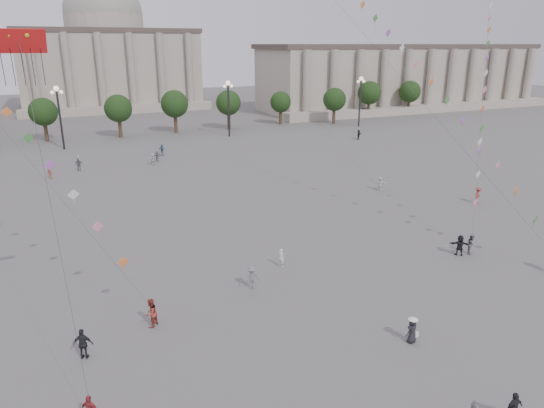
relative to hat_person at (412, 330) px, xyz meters
name	(u,v)px	position (x,y,z in m)	size (l,w,h in m)	color
ground	(381,353)	(-2.32, -0.13, -0.87)	(360.00, 360.00, 0.00)	#595654
hall_east	(403,77)	(72.68, 93.77, 7.56)	(84.00, 26.22, 17.20)	#A99F8E
hall_central	(108,55)	(-2.32, 129.09, 13.37)	(48.30, 34.30, 35.50)	#A99F8E
tree_row	(142,108)	(-2.32, 77.87, 4.53)	(137.12, 5.12, 8.00)	#34241A
lamp_post_mid_west	(59,106)	(-17.32, 69.87, 6.49)	(2.00, 0.90, 10.65)	#262628
lamp_post_mid_east	(228,98)	(12.68, 69.87, 6.49)	(2.00, 0.90, 10.65)	#262628
lamp_post_far_east	(360,92)	(42.68, 69.87, 6.49)	(2.00, 0.90, 10.65)	#262628
person_crowd_0	(162,150)	(-2.94, 58.10, 0.06)	(1.08, 0.45, 1.84)	#345475
person_crowd_3	(460,245)	(12.11, 8.60, 0.04)	(1.68, 0.54, 1.82)	black
person_crowd_4	(153,159)	(-5.62, 51.95, 0.07)	(1.74, 0.55, 1.87)	silver
person_crowd_6	(252,277)	(-6.30, 10.28, 0.02)	(1.15, 0.66, 1.77)	slate
person_crowd_7	(380,183)	(17.54, 27.46, -0.01)	(1.60, 0.51, 1.72)	white
person_crowd_8	(478,195)	(24.60, 18.67, 0.06)	(1.20, 0.69, 1.86)	#9A362A
person_crowd_9	(359,135)	(34.05, 56.95, 0.05)	(1.69, 0.54, 1.82)	black
person_crowd_10	(79,160)	(-15.66, 56.70, -0.12)	(0.54, 0.36, 1.49)	beige
person_crowd_12	(157,156)	(-4.50, 54.20, -0.07)	(1.48, 0.47, 1.60)	slate
person_crowd_13	(281,258)	(-2.75, 12.76, -0.09)	(0.57, 0.37, 1.55)	silver
person_crowd_16	(79,164)	(-15.88, 52.83, 0.07)	(1.10, 0.46, 1.87)	#58595C
person_crowd_17	(50,172)	(-19.59, 50.07, 0.03)	(1.16, 0.67, 1.80)	#9D452A
tourist_1	(83,344)	(-18.22, 6.38, 0.08)	(1.11, 0.46, 1.89)	black
tourist_4	(514,408)	(0.03, -7.26, 0.00)	(1.01, 0.42, 1.72)	black
kite_flyer_0	(151,313)	(-14.05, 8.15, 0.10)	(0.94, 0.73, 1.93)	maroon
kite_flyer_2	(471,244)	(13.30, 8.48, -0.01)	(0.83, 0.65, 1.71)	slate
hat_person	(412,330)	(0.00, 0.00, 0.00)	(0.91, 0.71, 1.69)	black
dragon_kite	(22,61)	(-19.03, 5.07, 15.65)	(2.24, 2.50, 16.53)	red
kite_train_east	(490,6)	(33.40, 28.76, 20.87)	(37.86, 37.71, 65.97)	#3F3F3F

